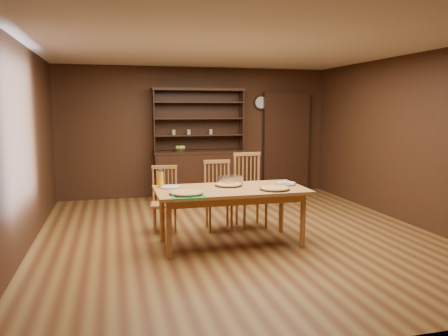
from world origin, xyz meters
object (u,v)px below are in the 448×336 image
object	(u,v)px
dining_table	(231,194)
juice_bottle	(160,179)
china_hutch	(199,168)
chair_right	(249,187)
chair_center	(218,193)
chair_left	(165,197)

from	to	relation	value
dining_table	juice_bottle	world-z (taller)	juice_bottle
china_hutch	chair_right	bearing A→B (deg)	-82.05
china_hutch	juice_bottle	size ratio (longest dim) A/B	9.18
chair_center	dining_table	bearing A→B (deg)	-88.56
juice_bottle	chair_right	bearing A→B (deg)	21.87
chair_right	juice_bottle	bearing A→B (deg)	-162.67
chair_left	chair_right	bearing A→B (deg)	5.92
chair_left	juice_bottle	xyz separation A→B (m)	(-0.12, -0.60, 0.36)
china_hutch	chair_center	world-z (taller)	china_hutch
chair_right	chair_center	bearing A→B (deg)	-178.90
chair_center	chair_right	bearing A→B (deg)	8.74
chair_left	juice_bottle	size ratio (longest dim) A/B	4.01
dining_table	juice_bottle	bearing A→B (deg)	161.90
china_hutch	dining_table	xyz separation A→B (m)	(-0.21, -3.13, 0.08)
chair_center	chair_right	xyz separation A→B (m)	(0.50, 0.05, 0.05)
dining_table	chair_right	world-z (taller)	chair_right
chair_center	juice_bottle	distance (m)	1.08
chair_center	chair_right	world-z (taller)	chair_right
china_hutch	chair_right	size ratio (longest dim) A/B	1.96
china_hutch	chair_left	size ratio (longest dim) A/B	2.29
chair_left	chair_right	world-z (taller)	chair_right
chair_right	juice_bottle	size ratio (longest dim) A/B	4.70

